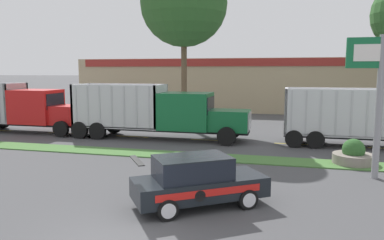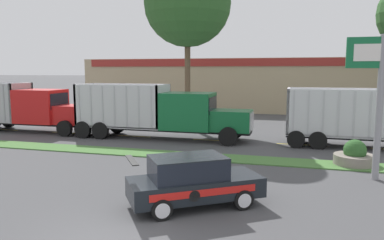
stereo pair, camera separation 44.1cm
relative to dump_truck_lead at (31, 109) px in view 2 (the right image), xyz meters
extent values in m
plane|color=#474749|center=(14.18, -14.63, -1.66)|extent=(600.00, 600.00, 0.00)
cube|color=#477538|center=(14.18, -4.69, -1.63)|extent=(120.00, 1.73, 0.06)
cube|color=yellow|center=(-2.56, 0.18, -1.66)|extent=(2.40, 0.14, 0.01)
cube|color=yellow|center=(2.84, 0.18, -1.66)|extent=(2.40, 0.14, 0.01)
cube|color=yellow|center=(8.24, 0.18, -1.66)|extent=(2.40, 0.14, 0.01)
cube|color=yellow|center=(13.64, 0.18, -1.66)|extent=(2.40, 0.14, 0.01)
cube|color=yellow|center=(19.04, 0.18, -1.66)|extent=(2.40, 0.14, 0.01)
cube|color=black|center=(-0.74, 0.00, -1.02)|extent=(11.08, 1.34, 0.18)
cube|color=red|center=(3.64, 0.00, -0.27)|extent=(2.30, 2.00, 1.33)
cube|color=#B7B7BC|center=(4.82, 0.00, -0.27)|extent=(0.06, 1.71, 1.13)
cube|color=red|center=(0.91, 0.00, 0.27)|extent=(3.15, 2.44, 2.41)
cube|color=black|center=(2.51, 0.00, 0.70)|extent=(0.04, 2.08, 1.08)
cylinder|color=silver|center=(-0.76, -0.79, 1.03)|extent=(0.14, 0.14, 1.50)
cube|color=#ADADB2|center=(-0.74, 0.00, 0.53)|extent=(0.16, 2.44, 2.80)
cube|color=#ADADB2|center=(-3.47, 1.14, 0.53)|extent=(5.62, 0.16, 2.80)
cube|color=#99999E|center=(-1.23, -1.24, 0.53)|extent=(0.10, 0.04, 2.66)
cylinder|color=black|center=(3.64, -1.20, -1.11)|extent=(1.10, 0.30, 1.10)
cylinder|color=black|center=(3.64, 1.20, -1.11)|extent=(1.10, 0.30, 1.10)
cylinder|color=black|center=(-3.12, 1.20, -1.11)|extent=(1.10, 0.30, 1.10)
cube|color=silver|center=(21.67, 0.28, -0.90)|extent=(6.56, 2.38, 0.12)
cube|color=silver|center=(18.48, 0.28, 0.45)|extent=(0.16, 2.38, 2.70)
cube|color=silver|center=(21.67, -0.83, 0.45)|extent=(6.56, 0.16, 2.70)
cube|color=silver|center=(21.67, 1.39, 0.45)|extent=(6.56, 0.16, 2.70)
cube|color=#BCBCC1|center=(18.81, -0.93, 0.45)|extent=(0.10, 0.04, 2.57)
cube|color=#BCBCC1|center=(19.63, -0.93, 0.45)|extent=(0.10, 0.04, 2.57)
cube|color=#BCBCC1|center=(20.44, -0.93, 0.45)|extent=(0.10, 0.04, 2.57)
cube|color=#BCBCC1|center=(21.26, -0.93, 0.45)|extent=(0.10, 0.04, 2.57)
cube|color=#BCBCC1|center=(22.08, -0.93, 0.45)|extent=(0.10, 0.04, 2.57)
cube|color=#BCBCC1|center=(22.90, -0.93, 0.45)|extent=(0.10, 0.04, 2.57)
cylinder|color=black|center=(19.00, -0.89, -1.14)|extent=(1.03, 0.30, 1.03)
cylinder|color=black|center=(19.00, 1.45, -1.14)|extent=(1.03, 0.30, 1.03)
cylinder|color=black|center=(20.21, -0.89, -1.14)|extent=(1.03, 0.30, 1.03)
cylinder|color=black|center=(20.21, 1.45, -1.14)|extent=(1.03, 0.30, 1.03)
cube|color=black|center=(10.43, -0.14, -1.00)|extent=(11.71, 1.37, 0.18)
cube|color=#146033|center=(15.05, -0.14, -0.27)|extent=(2.47, 2.05, 1.29)
cube|color=#B7B7BC|center=(16.31, -0.14, -0.27)|extent=(0.06, 1.75, 1.10)
cube|color=#146033|center=(12.20, -0.14, 0.26)|extent=(3.24, 2.50, 2.35)
cube|color=black|center=(13.84, -0.14, 0.67)|extent=(0.04, 2.12, 1.06)
cylinder|color=silver|center=(10.48, -0.96, 1.08)|extent=(0.14, 0.14, 1.64)
cube|color=silver|center=(7.58, -0.14, -0.85)|extent=(6.00, 2.50, 0.12)
cube|color=silver|center=(10.50, -0.14, 0.54)|extent=(0.16, 2.50, 2.80)
cube|color=silver|center=(4.66, -0.14, 0.54)|extent=(0.16, 2.50, 2.80)
cube|color=silver|center=(7.58, -1.31, 0.54)|extent=(6.00, 0.16, 2.80)
cube|color=silver|center=(7.58, 1.03, 0.54)|extent=(6.00, 0.16, 2.80)
cube|color=#B2B2B7|center=(5.00, -1.41, 0.54)|extent=(0.10, 0.04, 2.66)
cube|color=#B2B2B7|center=(5.86, -1.41, 0.54)|extent=(0.10, 0.04, 2.66)
cube|color=#B2B2B7|center=(6.72, -1.41, 0.54)|extent=(0.10, 0.04, 2.66)
cube|color=#B2B2B7|center=(7.58, -1.41, 0.54)|extent=(0.10, 0.04, 2.66)
cube|color=#B2B2B7|center=(8.43, -1.41, 0.54)|extent=(0.10, 0.04, 2.66)
cube|color=#B2B2B7|center=(9.29, -1.41, 0.54)|extent=(0.10, 0.04, 2.66)
cube|color=#B2B2B7|center=(10.15, -1.41, 0.54)|extent=(0.10, 0.04, 2.66)
cylinder|color=black|center=(15.05, -1.37, -1.09)|extent=(1.13, 0.30, 1.13)
cylinder|color=black|center=(15.05, 1.09, -1.09)|extent=(1.13, 0.30, 1.13)
cylinder|color=black|center=(5.18, -1.37, -1.09)|extent=(1.13, 0.30, 1.13)
cylinder|color=black|center=(5.18, 1.09, -1.09)|extent=(1.13, 0.30, 1.13)
cylinder|color=black|center=(6.49, -1.37, -1.09)|extent=(1.13, 0.30, 1.13)
cylinder|color=black|center=(6.49, 1.09, -1.09)|extent=(1.13, 0.30, 1.13)
cube|color=black|center=(15.78, -11.63, -1.00)|extent=(4.62, 3.93, 0.66)
cube|color=black|center=(15.56, -11.78, -0.33)|extent=(2.87, 2.64, 0.69)
cube|color=black|center=(15.56, -11.78, 0.04)|extent=(2.87, 2.64, 0.04)
cube|color=black|center=(14.04, -12.82, 0.08)|extent=(0.96, 1.27, 0.03)
cube|color=red|center=(16.28, -12.36, -0.93)|extent=(2.91, 2.00, 0.23)
cylinder|color=black|center=(16.01, -12.55, -1.00)|extent=(0.30, 0.21, 0.36)
cylinder|color=black|center=(17.37, -11.54, -1.33)|extent=(0.67, 0.54, 0.67)
cylinder|color=silver|center=(17.43, -11.63, -1.33)|extent=(0.39, 0.28, 0.47)
cylinder|color=black|center=(16.43, -10.17, -1.33)|extent=(0.67, 0.54, 0.67)
cylinder|color=silver|center=(16.37, -10.08, -1.33)|extent=(0.39, 0.28, 0.47)
cylinder|color=black|center=(15.12, -13.09, -1.33)|extent=(0.67, 0.54, 0.67)
cylinder|color=silver|center=(15.18, -13.18, -1.33)|extent=(0.39, 0.28, 0.47)
cylinder|color=black|center=(14.18, -11.71, -1.33)|extent=(0.67, 0.54, 0.67)
cylinder|color=silver|center=(14.12, -11.63, -1.33)|extent=(0.39, 0.28, 0.47)
cylinder|color=gray|center=(22.21, -6.63, 1.32)|extent=(0.28, 0.28, 5.96)
cube|color=#146638|center=(22.21, -6.63, 3.57)|extent=(2.76, 0.16, 1.25)
cube|color=white|center=(22.21, -6.72, 3.57)|extent=(2.21, 0.02, 0.69)
cylinder|color=gray|center=(21.71, -4.35, -1.40)|extent=(1.93, 1.93, 0.52)
sphere|color=#2D5B28|center=(21.71, -4.35, -0.93)|extent=(1.06, 1.06, 1.06)
cube|color=tan|center=(14.24, 22.06, 1.24)|extent=(38.86, 12.00, 5.81)
cube|color=maroon|center=(14.24, 16.01, 3.70)|extent=(36.92, 0.10, 0.80)
cylinder|color=brown|center=(10.61, 5.16, 2.25)|extent=(0.45, 0.45, 7.83)
sphere|color=#2D5B28|center=(10.61, 5.16, 8.01)|extent=(6.72, 6.72, 6.72)
camera|label=1|loc=(18.49, -23.40, 2.86)|focal=35.00mm
camera|label=2|loc=(18.92, -23.29, 2.86)|focal=35.00mm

